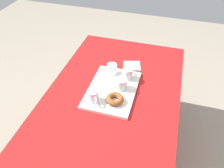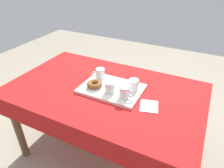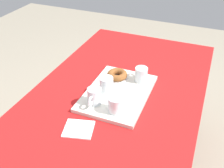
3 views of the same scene
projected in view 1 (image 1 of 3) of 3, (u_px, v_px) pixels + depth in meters
The scene contains 11 objects.
ground_plane at pixel (112, 152), 2.01m from camera, with size 6.00×6.00×0.00m, color gray.
dining_table at pixel (112, 105), 1.58m from camera, with size 1.52×0.93×0.72m.
serving_tray at pixel (112, 90), 1.56m from camera, with size 0.47×0.33×0.02m, color silver.
tea_mug_left at pixel (94, 96), 1.44m from camera, with size 0.10×0.09×0.09m.
tea_mug_right at pixel (128, 74), 1.61m from camera, with size 0.11×0.07×0.09m.
water_glass_near at pixel (112, 70), 1.65m from camera, with size 0.08×0.08×0.08m.
water_glass_far at pixel (121, 84), 1.53m from camera, with size 0.08×0.08×0.08m.
donut_plate_left at pixel (115, 101), 1.45m from camera, with size 0.13×0.13×0.01m, color white.
sugar_donut_left at pixel (115, 99), 1.44m from camera, with size 0.12×0.12×0.04m, color brown.
teaspoon_near at pixel (103, 83), 1.59m from camera, with size 0.06×0.12×0.01m.
paper_napkin at pixel (132, 66), 1.78m from camera, with size 0.12×0.14×0.01m, color white.
Camera 1 is at (1.03, 0.30, 1.81)m, focal length 34.87 mm.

